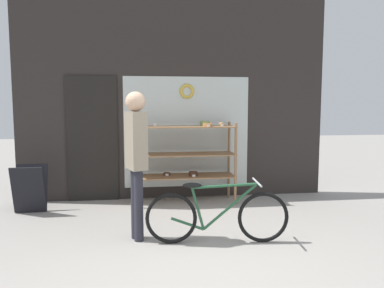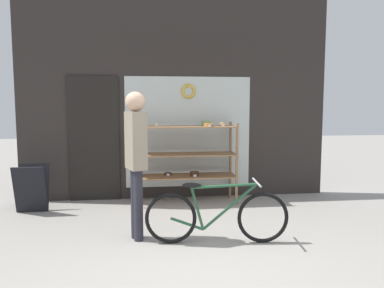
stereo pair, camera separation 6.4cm
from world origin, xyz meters
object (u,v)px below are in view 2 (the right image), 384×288
at_px(display_case, 186,153).
at_px(sandwich_board, 32,188).
at_px(bicycle, 216,216).
at_px(pedestrian, 136,152).

height_order(display_case, sandwich_board, display_case).
bearing_deg(bicycle, pedestrian, 170.78).
distance_m(bicycle, pedestrian, 1.21).
height_order(bicycle, pedestrian, pedestrian).
xyz_separation_m(display_case, pedestrian, (-0.76, -1.63, 0.23)).
bearing_deg(sandwich_board, display_case, 6.36).
bearing_deg(display_case, pedestrian, -115.00).
height_order(display_case, bicycle, display_case).
xyz_separation_m(display_case, bicycle, (0.16, -1.88, -0.50)).
distance_m(display_case, pedestrian, 1.82).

